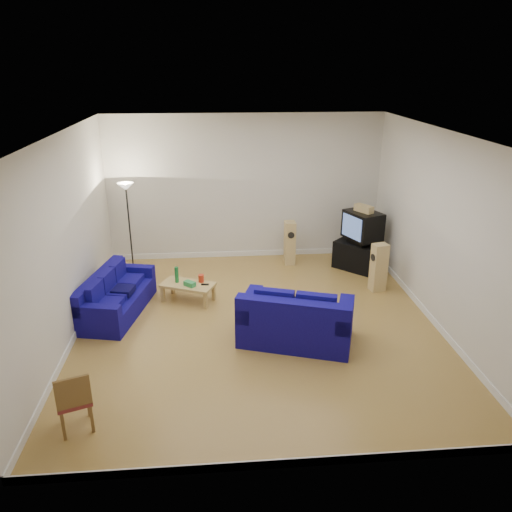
{
  "coord_description": "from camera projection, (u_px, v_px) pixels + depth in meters",
  "views": [
    {
      "loc": [
        -0.67,
        -7.49,
        4.19
      ],
      "look_at": [
        0.0,
        0.4,
        1.1
      ],
      "focal_mm": 35.0,
      "sensor_mm": 36.0,
      "label": 1
    }
  ],
  "objects": [
    {
      "name": "room",
      "position": [
        258.0,
        239.0,
        7.96
      ],
      "size": [
        6.01,
        6.51,
        3.21
      ],
      "color": "brown",
      "rests_on": "ground"
    },
    {
      "name": "sofa_three_seat",
      "position": [
        114.0,
        299.0,
        8.84
      ],
      "size": [
        1.19,
        2.01,
        0.73
      ],
      "rotation": [
        0.0,
        0.0,
        -1.78
      ],
      "color": "#09035D",
      "rests_on": "ground"
    },
    {
      "name": "sofa_loveseat",
      "position": [
        295.0,
        323.0,
        7.88
      ],
      "size": [
        1.97,
        1.48,
        0.87
      ],
      "rotation": [
        0.0,
        0.0,
        -0.32
      ],
      "color": "#09035D",
      "rests_on": "ground"
    },
    {
      "name": "coffee_table",
      "position": [
        188.0,
        286.0,
        9.26
      ],
      "size": [
        1.08,
        0.83,
        0.35
      ],
      "rotation": [
        0.0,
        0.0,
        -0.41
      ],
      "color": "tan",
      "rests_on": "ground"
    },
    {
      "name": "bottle",
      "position": [
        177.0,
        275.0,
        9.25
      ],
      "size": [
        0.09,
        0.09,
        0.3
      ],
      "primitive_type": "cylinder",
      "rotation": [
        0.0,
        0.0,
        -0.27
      ],
      "color": "#197233",
      "rests_on": "coffee_table"
    },
    {
      "name": "tissue_box",
      "position": [
        190.0,
        284.0,
        9.13
      ],
      "size": [
        0.24,
        0.23,
        0.09
      ],
      "primitive_type": "cube",
      "rotation": [
        0.0,
        0.0,
        -0.73
      ],
      "color": "green",
      "rests_on": "coffee_table"
    },
    {
      "name": "red_canister",
      "position": [
        201.0,
        278.0,
        9.29
      ],
      "size": [
        0.14,
        0.14,
        0.15
      ],
      "primitive_type": "cylinder",
      "rotation": [
        0.0,
        0.0,
        -0.38
      ],
      "color": "red",
      "rests_on": "coffee_table"
    },
    {
      "name": "remote",
      "position": [
        205.0,
        284.0,
        9.19
      ],
      "size": [
        0.15,
        0.06,
        0.02
      ],
      "primitive_type": "cube",
      "rotation": [
        0.0,
        0.0,
        -0.11
      ],
      "color": "black",
      "rests_on": "coffee_table"
    },
    {
      "name": "tv_stand",
      "position": [
        358.0,
        256.0,
        10.7
      ],
      "size": [
        1.08,
        1.07,
        0.6
      ],
      "primitive_type": "cube",
      "rotation": [
        0.0,
        0.0,
        -0.77
      ],
      "color": "black",
      "rests_on": "ground"
    },
    {
      "name": "av_receiver",
      "position": [
        359.0,
        241.0,
        10.55
      ],
      "size": [
        0.5,
        0.52,
        0.1
      ],
      "primitive_type": "cube",
      "rotation": [
        0.0,
        0.0,
        -1.03
      ],
      "color": "black",
      "rests_on": "tv_stand"
    },
    {
      "name": "television",
      "position": [
        363.0,
        225.0,
        10.47
      ],
      "size": [
        0.8,
        0.91,
        0.59
      ],
      "rotation": [
        0.0,
        0.0,
        -1.18
      ],
      "color": "black",
      "rests_on": "av_receiver"
    },
    {
      "name": "centre_speaker",
      "position": [
        364.0,
        209.0,
        10.33
      ],
      "size": [
        0.36,
        0.43,
        0.14
      ],
      "primitive_type": "cube",
      "rotation": [
        0.0,
        0.0,
        -1.0
      ],
      "color": "tan",
      "rests_on": "television"
    },
    {
      "name": "speaker_left",
      "position": [
        290.0,
        243.0,
        10.93
      ],
      "size": [
        0.23,
        0.3,
        0.97
      ],
      "rotation": [
        0.0,
        0.0,
        0.02
      ],
      "color": "tan",
      "rests_on": "ground"
    },
    {
      "name": "speaker_right",
      "position": [
        379.0,
        267.0,
        9.64
      ],
      "size": [
        0.33,
        0.28,
        0.96
      ],
      "rotation": [
        0.0,
        0.0,
        -1.35
      ],
      "color": "tan",
      "rests_on": "ground"
    },
    {
      "name": "floor_lamp",
      "position": [
        127.0,
        199.0,
        10.11
      ],
      "size": [
        0.33,
        0.33,
        1.93
      ],
      "color": "black",
      "rests_on": "ground"
    },
    {
      "name": "dining_chair",
      "position": [
        74.0,
        399.0,
        5.9
      ],
      "size": [
        0.51,
        0.51,
        0.83
      ],
      "rotation": [
        0.0,
        0.0,
        0.35
      ],
      "color": "brown",
      "rests_on": "ground"
    }
  ]
}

